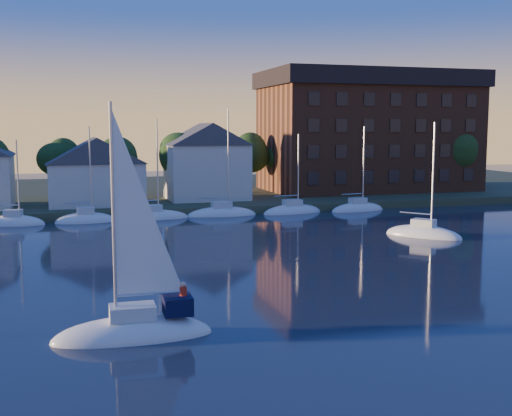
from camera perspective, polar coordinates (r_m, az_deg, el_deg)
name	(u,v)px	position (r m, az deg, el deg)	size (l,w,h in m)	color
ground	(337,389)	(26.30, 7.18, -15.69)	(260.00, 260.00, 0.00)	black
shoreline_land	(132,196)	(98.12, -11.00, 1.05)	(160.00, 50.00, 2.00)	#364126
wooden_dock	(153,216)	(75.44, -9.16, -0.71)	(120.00, 3.00, 1.00)	brown
clubhouse_centre	(96,170)	(79.33, -14.04, 3.28)	(11.55, 8.40, 8.08)	beige
clubhouse_east	(206,160)	(83.16, -4.43, 4.23)	(10.50, 8.40, 9.80)	beige
condo_block	(368,130)	(97.53, 9.95, 6.80)	(31.00, 17.00, 17.40)	brown
tree_line	(155,151)	(85.97, -8.94, 5.05)	(93.40, 5.40, 8.90)	#321F17
moored_fleet	(83,222)	(71.81, -15.17, -1.18)	(71.50, 2.40, 12.05)	white
hero_sailboat	(136,327)	(32.29, -10.64, -10.36)	(7.90, 2.74, 12.50)	white
drifting_sailboat_right	(423,235)	(62.54, 14.65, -2.38)	(6.55, 7.42, 11.78)	white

